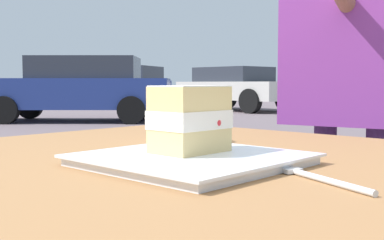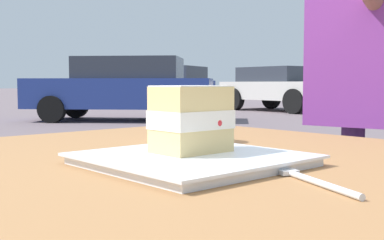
% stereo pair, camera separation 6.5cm
% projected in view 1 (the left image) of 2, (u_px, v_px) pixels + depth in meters
% --- Properties ---
extents(patio_table, '(1.10, 0.98, 0.76)m').
position_uv_depth(patio_table, '(146.00, 235.00, 0.75)').
color(patio_table, olive).
rests_on(patio_table, ground).
extents(dessert_plate, '(0.28, 0.28, 0.02)m').
position_uv_depth(dessert_plate, '(192.00, 159.00, 0.71)').
color(dessert_plate, white).
rests_on(dessert_plate, patio_table).
extents(cake_slice, '(0.11, 0.08, 0.10)m').
position_uv_depth(cake_slice, '(190.00, 119.00, 0.73)').
color(cake_slice, '#E0C17A').
rests_on(cake_slice, dessert_plate).
extents(dessert_fork, '(0.08, 0.16, 0.01)m').
position_uv_depth(dessert_fork, '(316.00, 177.00, 0.60)').
color(dessert_fork, silver).
rests_on(dessert_fork, patio_table).
extents(coffee_cup, '(0.09, 0.09, 0.08)m').
position_uv_depth(coffee_cup, '(180.00, 121.00, 0.99)').
color(coffee_cup, white).
rests_on(coffee_cup, patio_table).
extents(diner_person, '(0.55, 0.43, 1.49)m').
position_uv_depth(diner_person, '(353.00, 44.00, 1.45)').
color(diner_person, '#452855').
rests_on(diner_person, ground).
extents(parked_car_near, '(4.13, 4.27, 1.47)m').
position_uv_depth(parked_car_near, '(79.00, 88.00, 11.25)').
color(parked_car_near, navy).
rests_on(parked_car_near, ground).
extents(parked_car_far, '(2.17, 4.02, 1.38)m').
position_uv_depth(parked_car_far, '(237.00, 87.00, 15.63)').
color(parked_car_far, beige).
rests_on(parked_car_far, ground).
extents(parked_car_extra, '(4.51, 3.27, 1.58)m').
position_uv_depth(parked_car_extra, '(136.00, 84.00, 20.47)').
color(parked_car_extra, navy).
rests_on(parked_car_extra, ground).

